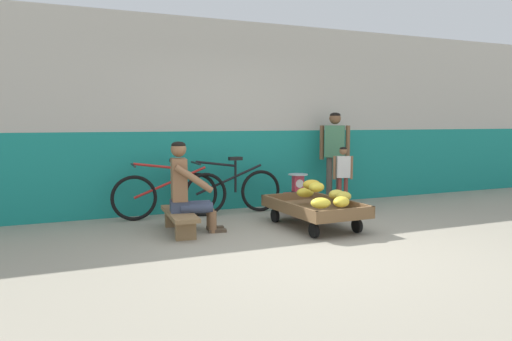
{
  "coord_description": "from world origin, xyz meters",
  "views": [
    {
      "loc": [
        -2.62,
        -4.49,
        1.38
      ],
      "look_at": [
        -0.1,
        1.29,
        0.75
      ],
      "focal_mm": 34.28,
      "sensor_mm": 36.0,
      "label": 1
    }
  ],
  "objects": [
    {
      "name": "low_bench",
      "position": [
        -1.1,
        1.37,
        0.2
      ],
      "size": [
        0.38,
        1.12,
        0.27
      ],
      "color": "olive",
      "rests_on": "ground"
    },
    {
      "name": "weighing_scale",
      "position": [
        0.9,
        1.98,
        0.45
      ],
      "size": [
        0.3,
        0.3,
        0.29
      ],
      "color": "#28282D",
      "rests_on": "plastic_crate"
    },
    {
      "name": "vendor_seated",
      "position": [
        -1.01,
        1.36,
        0.57
      ],
      "size": [
        0.72,
        0.55,
        1.14
      ],
      "color": "brown",
      "rests_on": "ground"
    },
    {
      "name": "banana_cart",
      "position": [
        0.6,
        0.99,
        0.24
      ],
      "size": [
        0.88,
        1.46,
        0.36
      ],
      "color": "brown",
      "rests_on": "ground"
    },
    {
      "name": "back_wall",
      "position": [
        0.0,
        2.83,
        1.47
      ],
      "size": [
        16.0,
        0.3,
        2.93
      ],
      "color": "#19847A",
      "rests_on": "ground"
    },
    {
      "name": "banana_pile",
      "position": [
        0.65,
        0.81,
        0.46
      ],
      "size": [
        0.83,
        1.1,
        0.27
      ],
      "color": "yellow",
      "rests_on": "banana_cart"
    },
    {
      "name": "ground_plane",
      "position": [
        0.0,
        0.0,
        0.0
      ],
      "size": [
        80.0,
        80.0,
        0.0
      ],
      "primitive_type": "plane",
      "color": "gray"
    },
    {
      "name": "customer_child",
      "position": [
        1.64,
        1.89,
        0.61
      ],
      "size": [
        0.3,
        0.19,
        0.99
      ],
      "color": "brown",
      "rests_on": "ground"
    },
    {
      "name": "bicycle_near_left",
      "position": [
        -0.98,
        2.32,
        0.35
      ],
      "size": [
        1.66,
        0.48,
        0.86
      ],
      "color": "black",
      "rests_on": "ground"
    },
    {
      "name": "shopping_bag",
      "position": [
        0.92,
        1.47,
        0.12
      ],
      "size": [
        0.18,
        0.12,
        0.24
      ],
      "primitive_type": "cube",
      "color": "#D13D4C",
      "rests_on": "ground"
    },
    {
      "name": "bicycle_far_left",
      "position": [
        -0.08,
        2.33,
        0.35
      ],
      "size": [
        1.66,
        0.48,
        0.86
      ],
      "color": "black",
      "rests_on": "ground"
    },
    {
      "name": "plastic_crate",
      "position": [
        0.9,
        1.99,
        0.15
      ],
      "size": [
        0.36,
        0.28,
        0.3
      ],
      "color": "red",
      "rests_on": "ground"
    },
    {
      "name": "customer_adult",
      "position": [
        1.77,
        2.32,
        0.95
      ],
      "size": [
        0.41,
        0.35,
        1.53
      ],
      "color": "brown",
      "rests_on": "ground"
    }
  ]
}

